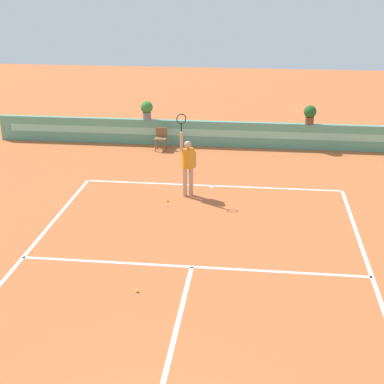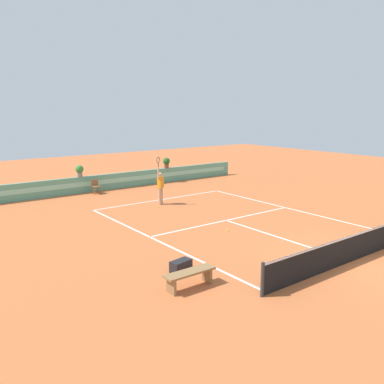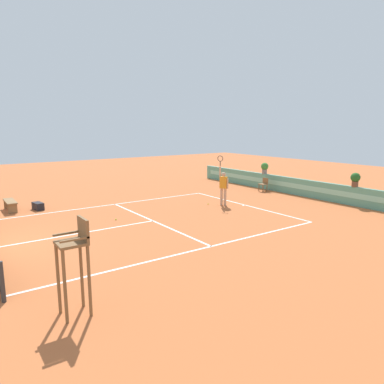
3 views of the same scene
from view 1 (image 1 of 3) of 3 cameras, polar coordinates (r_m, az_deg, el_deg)
name	(u,v)px [view 1 (image 1 of 3)]	position (r m, az deg, el deg)	size (l,w,h in m)	color
ground_plane	(190,275)	(13.29, -0.23, -8.21)	(60.00, 60.00, 0.00)	#BC6033
court_lines	(193,260)	(13.91, 0.13, -6.76)	(8.32, 11.94, 0.01)	white
back_wall_barrier	(222,134)	(22.75, 2.96, 5.73)	(18.00, 0.21, 1.00)	#599E84
ball_kid_chair	(161,138)	(22.31, -3.07, 5.36)	(0.44, 0.44, 0.85)	brown
tennis_player	(188,163)	(17.45, -0.43, 2.86)	(0.56, 0.36, 2.58)	tan
tennis_ball_near_baseline	(137,291)	(12.68, -5.43, -9.68)	(0.07, 0.07, 0.07)	#CCE033
tennis_ball_mid_court	(167,201)	(17.34, -2.44, -0.85)	(0.07, 0.07, 0.07)	#CCE033
potted_plant_right	(310,113)	(22.56, 11.54, 7.59)	(0.48, 0.48, 0.72)	brown
potted_plant_left	(147,109)	(22.90, -4.48, 8.15)	(0.48, 0.48, 0.72)	gray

